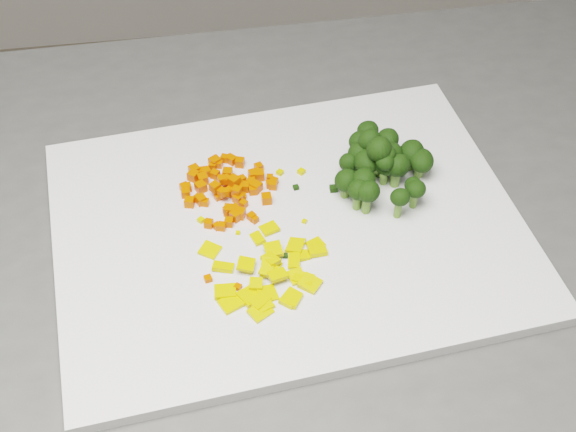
{
  "coord_description": "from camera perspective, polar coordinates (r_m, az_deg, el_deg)",
  "views": [
    {
      "loc": [
        0.2,
        -0.39,
        1.54
      ],
      "look_at": [
        0.29,
        0.2,
        0.92
      ],
      "focal_mm": 50.0,
      "sensor_mm": 36.0,
      "label": 1
    }
  ],
  "objects": [
    {
      "name": "pepper_chunk_8",
      "position": [
        0.83,
        -4.64,
        -3.63
      ],
      "size": [
        0.02,
        0.02,
        0.01
      ],
      "primitive_type": "cube",
      "rotation": [
        0.13,
        -0.08,
        2.87
      ],
      "color": "#DDB90B",
      "rests_on": "pepper_pile"
    },
    {
      "name": "pepper_chunk_24",
      "position": [
        0.81,
        -0.74,
        -4.23
      ],
      "size": [
        0.02,
        0.02,
        0.01
      ],
      "primitive_type": "cube",
      "rotation": [
        0.06,
        0.04,
        1.86
      ],
      "color": "#DDB90B",
      "rests_on": "pepper_pile"
    },
    {
      "name": "broccoli_floret_19",
      "position": [
        0.92,
        4.98,
        4.11
      ],
      "size": [
        0.03,
        0.03,
        0.04
      ],
      "primitive_type": null,
      "color": "black",
      "rests_on": "broccoli_pile"
    },
    {
      "name": "carrot_cube_70",
      "position": [
        0.94,
        -5.24,
        3.85
      ],
      "size": [
        0.02,
        0.02,
        0.01
      ],
      "primitive_type": "cube",
      "rotation": [
        0.0,
        0.0,
        2.16
      ],
      "color": "#DB3E02",
      "rests_on": "carrot_pile"
    },
    {
      "name": "carrot_cube_36",
      "position": [
        0.92,
        -4.32,
        3.04
      ],
      "size": [
        0.01,
        0.01,
        0.01
      ],
      "primitive_type": "cube",
      "rotation": [
        0.0,
        0.0,
        2.91
      ],
      "color": "#DB3E02",
      "rests_on": "carrot_pile"
    },
    {
      "name": "carrot_cube_34",
      "position": [
        0.91,
        -2.63,
        2.56
      ],
      "size": [
        0.01,
        0.01,
        0.01
      ],
      "primitive_type": "cube",
      "rotation": [
        0.0,
        0.0,
        1.13
      ],
      "color": "#DB3E02",
      "rests_on": "carrot_pile"
    },
    {
      "name": "carrot_cube_44",
      "position": [
        0.92,
        -1.3,
        2.73
      ],
      "size": [
        0.01,
        0.01,
        0.01
      ],
      "primitive_type": "cube",
      "rotation": [
        0.0,
        0.0,
        1.36
      ],
      "color": "#DB3E02",
      "rests_on": "carrot_pile"
    },
    {
      "name": "stray_bit_10",
      "position": [
        0.86,
        -3.58,
        -1.2
      ],
      "size": [
        0.01,
        0.01,
        0.0
      ],
      "primitive_type": "cube",
      "rotation": [
        0.0,
        0.0,
        2.9
      ],
      "color": "#DDB90B",
      "rests_on": "cutting_board"
    },
    {
      "name": "carrot_cube_67",
      "position": [
        0.93,
        -5.85,
        3.12
      ],
      "size": [
        0.01,
        0.01,
        0.01
      ],
      "primitive_type": "cube",
      "rotation": [
        0.0,
        0.0,
        1.82
      ],
      "color": "#DB3E02",
      "rests_on": "carrot_pile"
    },
    {
      "name": "broccoli_floret_11",
      "position": [
        0.89,
        5.32,
        2.16
      ],
      "size": [
        0.04,
        0.04,
        0.04
      ],
      "primitive_type": null,
      "color": "black",
      "rests_on": "broccoli_pile"
    },
    {
      "name": "carrot_cube_22",
      "position": [
        0.92,
        -2.13,
        3.05
      ],
      "size": [
        0.01,
        0.01,
        0.01
      ],
      "primitive_type": "cube",
      "rotation": [
        0.0,
        0.0,
        0.9
      ],
      "color": "#DB3E02",
      "rests_on": "carrot_pile"
    },
    {
      "name": "carrot_cube_28",
      "position": [
        0.87,
        -5.66,
        -0.54
      ],
      "size": [
        0.01,
        0.01,
        0.01
      ],
      "primitive_type": "cube",
      "rotation": [
        0.0,
        0.0,
        2.77
      ],
      "color": "#DB3E02",
      "rests_on": "carrot_pile"
    },
    {
      "name": "carrot_cube_42",
      "position": [
        0.9,
        -3.11,
        2.08
      ],
      "size": [
        0.01,
        0.01,
        0.01
      ],
      "primitive_type": "cube",
      "rotation": [
        0.0,
        0.0,
        2.92
      ],
      "color": "#DB3E02",
      "rests_on": "carrot_pile"
    },
    {
      "name": "stray_bit_7",
      "position": [
        0.91,
        3.26,
        1.96
      ],
      "size": [
        0.01,
        0.01,
        0.01
      ],
      "primitive_type": "cube",
      "rotation": [
        0.0,
        0.0,
        3.13
      ],
      "color": "black",
      "rests_on": "cutting_board"
    },
    {
      "name": "carrot_pile",
      "position": [
        0.89,
        -4.43,
        2.34
      ],
      "size": [
        0.11,
        0.11,
        0.03
      ],
      "primitive_type": null,
      "color": "#DB3E02",
      "rests_on": "cutting_board"
    },
    {
      "name": "stray_bit_2",
      "position": [
        0.92,
        -0.58,
        3.12
      ],
      "size": [
        0.01,
        0.01,
        0.0
      ],
      "primitive_type": "cube",
      "rotation": [
        0.0,
        0.0,
        0.78
      ],
      "color": "#DDB90B",
      "rests_on": "cutting_board"
    },
    {
      "name": "broccoli_floret_12",
      "position": [
        0.92,
        7.24,
        4.06
      ],
      "size": [
        0.04,
        0.04,
        0.04
      ],
      "primitive_type": null,
      "color": "black",
      "rests_on": "broccoli_pile"
    },
    {
      "name": "broccoli_floret_1",
      "position": [
        0.91,
        6.87,
        3.18
      ],
      "size": [
        0.03,
        0.03,
        0.04
      ],
      "primitive_type": null,
      "color": "black",
      "rests_on": "broccoli_pile"
    },
    {
      "name": "pepper_chunk_19",
      "position": [
        0.81,
        1.58,
        -4.82
      ],
      "size": [
        0.03,
        0.03,
        0.01
      ],
      "primitive_type": "cube",
      "rotation": [
        -0.02,
        -0.12,
        2.46
      ],
      "color": "#DDB90B",
      "rests_on": "pepper_pile"
    },
    {
      "name": "carrot_cube_33",
      "position": [
        0.93,
        -5.38,
        3.57
      ],
      "size": [
        0.01,
        0.01,
        0.01
      ],
      "primitive_type": "cube",
      "rotation": [
        0.0,
        0.0,
        1.27
      ],
      "color": "#DB3E02",
      "rests_on": "carrot_pile"
    },
    {
      "name": "carrot_cube_0",
      "position": [
        0.91,
        -4.49,
        2.35
      ],
      "size": [
        0.01,
        0.01,
        0.01
      ],
      "primitive_type": "cube",
      "rotation": [
        0.0,
        0.0,
        0.52
      ],
      "color": "#DB3E02",
      "rests_on": "carrot_pile"
    },
    {
      "name": "carrot_cube_1",
      "position": [
        0.92,
        -4.82,
        2.69
      ],
      "size": [
        0.01,
        0.01,
        0.01
      ],
      "primitive_type": "cube",
      "rotation": [
        0.0,
        0.0,
        0.04
      ],
      "color": "#DB3E02",
      "rests_on": "carrot_pile"
    },
    {
      "name": "carrot_cube_59",
      "position": [
        0.94,
        -4.95,
        3.7
      ],
      "size": [
        0.01,
        0.01,
        0.01
      ],
      "primitive_type": "cube",
      "rotation": [
        0.0,
        0.0,
        1.21
      ],
      "color": "#DB3E02",
      "rests_on": "carrot_pile"
    },
    {
      "name": "pepper_chunk_4",
      "position": [
        0.82,
        -1.5,
        -3.66
      ],
      "size": [
        0.02,
        0.02,
        0.01
      ],
      "primitive_type": "cube",
      "rotation": [
        0.1,
        -0.12,
        1.34
      ],
      "color": "#DDB90B",
      "rests_on": "pepper_pile"
    },
    {
      "name": "carrot_cube_49",
      "position": [
        0.9,
        -4.03,
        1.67
      ],
      "size": [
        0.01,
        0.01,
        0.01
      ],
      "primitive_type": "cube",
      "rotation": [
        0.0,
        0.0,
        2.26
      ],
      "color": "#DB3E02",
      "rests_on": "carrot_pile"
    },
    {
      "name": "carrot_cube_65",
      "position": [
        0.88,
        -4.21,
        0.42
      ],
      "size": [
        0.01,
        0.01,
        0.01
      ],
      "primitive_type": "cube",
      "rotation": [
        0.0,
        0.0,
        2.89
      ],
      "color": "#DB3E02",
      "rests_on": "carrot_pile"
    },
    {
      "name": "carrot_cube_29",
      "position": [
        0.91,
        -1.32,
        2.29
      ],
      "size": [
        0.01,
        0.01,
        0.01
      ],
      "primitive_type": "cube",
      "rotation": [
        0.0,
        0.0,
        1.6
      ],
      "color": "#DB3E02",
      "rests_on": "carrot_pile"
    },
    {
      "name": "broccoli_floret_7",
      "position": [
        0.89,
        4.09,
        2.23
      ],
      "size": [
        0.04,
        0.04,
        0.03
      ],
      "primitive_type": null,
      "color": "black",
      "rests_on": "broccoli_pile"
    },
    {
      "name": "carrot_cube_9",
      "position": [
        0.93,
        -6.03,
        3.0
      ],
      "size": [
        0.01,
        0.01,
        0.01
      ],
      "primitive_type": "cube",
      "rotation": [
        0.0,
        0.0,
        0.23
      ],
      "color": "#DB3E02",
      "rests_on": "carrot_pile"
    },
    {
      "name": "pepper_chunk_12",
      "position": [
        0.85,
        0.54,
        -2.11
      ],
      "size": [
        0.03,
        0.03,
        0.01
      ],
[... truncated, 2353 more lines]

